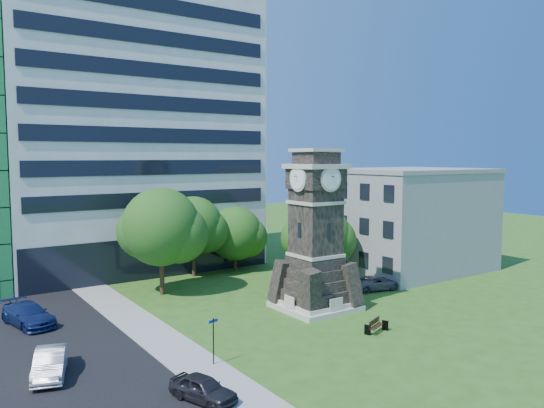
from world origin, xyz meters
TOP-DOWN VIEW (x-y plane):
  - ground at (0.00, 0.00)m, footprint 160.00×160.00m
  - sidewalk at (-9.50, 5.00)m, footprint 3.00×70.00m
  - street at (-18.00, 5.00)m, footprint 14.00×80.00m
  - clock_tower at (3.00, 2.00)m, footprint 5.40×5.40m
  - office_tall at (-3.20, 25.84)m, footprint 26.20×15.11m
  - office_low at (19.97, 8.00)m, footprint 15.20×12.20m
  - car_street_south at (-11.14, -7.02)m, footprint 2.59×3.88m
  - car_street_mid at (-16.53, 0.14)m, footprint 2.72×4.60m
  - car_street_north at (-15.92, 10.01)m, footprint 3.28×5.57m
  - car_east_lot at (11.02, 3.50)m, footprint 4.70×2.95m
  - park_bench at (2.84, -4.59)m, footprint 1.74×0.46m
  - street_sign at (-8.67, -3.43)m, footprint 0.64×0.06m
  - tree_nw at (-4.94, 12.58)m, footprint 7.24×6.58m
  - tree_nc at (0.33, 17.34)m, footprint 6.24×5.67m
  - tree_ne at (5.02, 17.37)m, footprint 6.08×5.53m
  - tree_east at (8.76, 8.72)m, footprint 6.67×6.06m

SIDE VIEW (x-z plane):
  - ground at x=0.00m, z-range 0.00..0.00m
  - street at x=-18.00m, z-range 0.00..0.02m
  - sidewalk at x=-9.50m, z-range 0.00..0.06m
  - park_bench at x=2.84m, z-range 0.03..0.92m
  - car_east_lot at x=11.02m, z-range 0.00..1.21m
  - car_street_south at x=-11.14m, z-range 0.00..1.23m
  - car_street_mid at x=-16.53m, z-range 0.00..1.43m
  - car_street_north at x=-15.92m, z-range 0.00..1.51m
  - street_sign at x=-8.67m, z-range 0.34..3.02m
  - tree_ne at x=5.02m, z-range 0.37..6.94m
  - tree_east at x=8.76m, z-range 0.49..7.89m
  - tree_nc at x=0.33m, z-range 0.87..8.67m
  - office_low at x=19.97m, z-range 0.01..10.41m
  - clock_tower at x=3.00m, z-range -0.83..11.39m
  - tree_nw at x=-4.94m, z-range 1.00..10.05m
  - office_tall at x=-3.20m, z-range -0.08..28.52m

